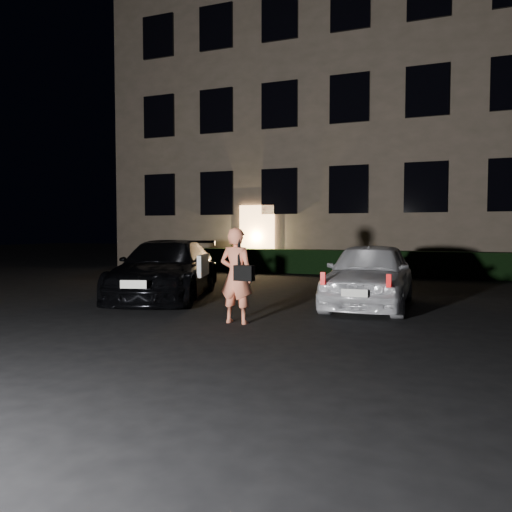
% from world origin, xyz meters
% --- Properties ---
extents(ground, '(80.00, 80.00, 0.00)m').
position_xyz_m(ground, '(0.00, 0.00, 0.00)').
color(ground, black).
rests_on(ground, ground).
extents(building, '(20.00, 8.11, 12.00)m').
position_xyz_m(building, '(-0.00, 14.99, 6.00)').
color(building, '#6E614E').
rests_on(building, ground).
extents(hedge, '(15.00, 0.70, 0.85)m').
position_xyz_m(hedge, '(0.00, 10.50, 0.42)').
color(hedge, black).
rests_on(hedge, ground).
extents(sedan, '(3.12, 4.91, 1.32)m').
position_xyz_m(sedan, '(-2.60, 2.92, 0.66)').
color(sedan, black).
rests_on(sedan, ground).
extents(hatch, '(1.63, 3.91, 1.32)m').
position_xyz_m(hatch, '(1.89, 3.38, 0.66)').
color(hatch, white).
rests_on(hatch, ground).
extents(man, '(0.66, 0.41, 1.60)m').
position_xyz_m(man, '(0.10, 0.71, 0.80)').
color(man, '#FF845E').
rests_on(man, ground).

